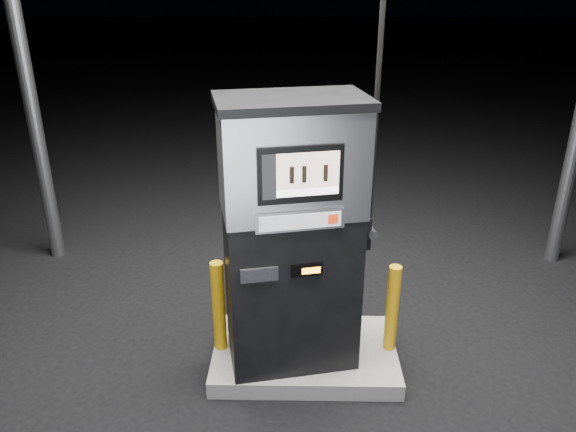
{
  "coord_description": "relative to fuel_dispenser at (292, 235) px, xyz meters",
  "views": [
    {
      "loc": [
        -0.08,
        -4.06,
        3.2
      ],
      "look_at": [
        -0.15,
        0.0,
        1.41
      ],
      "focal_mm": 35.0,
      "sensor_mm": 36.0,
      "label": 1
    }
  ],
  "objects": [
    {
      "name": "ground",
      "position": [
        0.11,
        0.1,
        -1.3
      ],
      "size": [
        80.0,
        80.0,
        0.0
      ],
      "primitive_type": "plane",
      "color": "black",
      "rests_on": "ground"
    },
    {
      "name": "pump_island",
      "position": [
        0.11,
        0.1,
        -1.22
      ],
      "size": [
        1.6,
        1.0,
        0.15
      ],
      "primitive_type": "cube",
      "color": "slate",
      "rests_on": "ground"
    },
    {
      "name": "fuel_dispenser",
      "position": [
        0.0,
        0.0,
        0.0
      ],
      "size": [
        1.29,
        0.87,
        4.63
      ],
      "rotation": [
        0.0,
        0.0,
        0.21
      ],
      "color": "black",
      "rests_on": "pump_island"
    },
    {
      "name": "bollard_left",
      "position": [
        -0.63,
        0.1,
        -0.73
      ],
      "size": [
        0.13,
        0.13,
        0.84
      ],
      "primitive_type": "cylinder",
      "rotation": [
        0.0,
        0.0,
        -0.16
      ],
      "color": "#EEA40D",
      "rests_on": "pump_island"
    },
    {
      "name": "bollard_right",
      "position": [
        0.85,
        0.12,
        -0.74
      ],
      "size": [
        0.13,
        0.13,
        0.81
      ],
      "primitive_type": "cylinder",
      "rotation": [
        0.0,
        0.0,
        -0.26
      ],
      "color": "#EEA40D",
      "rests_on": "pump_island"
    }
  ]
}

